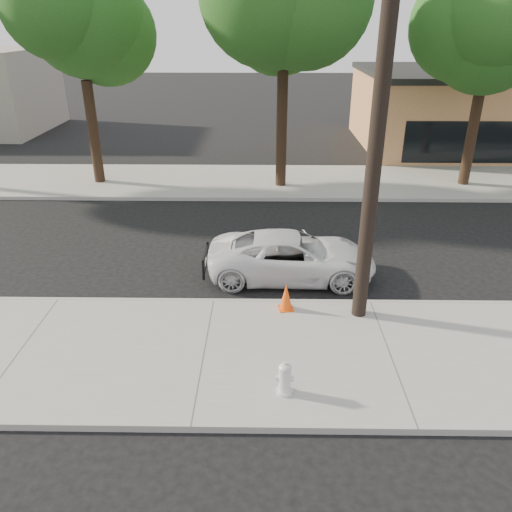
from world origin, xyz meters
name	(u,v)px	position (x,y,z in m)	size (l,w,h in m)	color
ground	(220,268)	(0.00, 0.00, 0.00)	(120.00, 120.00, 0.00)	black
near_sidewalk	(204,354)	(0.00, -4.30, 0.07)	(90.00, 4.40, 0.15)	gray
far_sidewalk	(235,181)	(0.00, 8.50, 0.07)	(90.00, 5.00, 0.15)	gray
curb_near	(214,302)	(0.00, -2.10, 0.07)	(90.00, 0.12, 0.16)	#9E9B93
utility_pole	(378,124)	(3.60, -2.70, 4.70)	(1.40, 0.34, 9.00)	black
tree_b	(83,33)	(-5.81, 8.06, 6.15)	(4.34, 4.20, 8.45)	black
tree_c	(290,12)	(2.22, 7.64, 6.91)	(4.96, 4.80, 9.55)	black
tree_d	(498,27)	(10.20, 7.95, 6.37)	(4.50, 4.35, 8.75)	black
police_cruiser	(292,256)	(2.07, -0.50, 0.65)	(2.14, 4.65, 1.29)	silver
fire_hydrant	(285,379)	(1.69, -5.57, 0.47)	(0.35, 0.32, 0.66)	silver
traffic_cone	(286,297)	(1.83, -2.50, 0.49)	(0.41, 0.41, 0.69)	#FD510D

